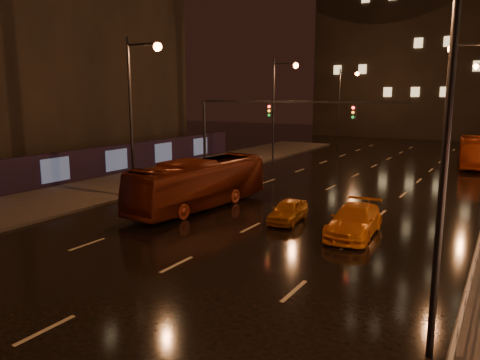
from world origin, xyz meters
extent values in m
plane|color=black|center=(0.00, 20.00, 0.00)|extent=(140.00, 140.00, 0.00)
cube|color=#38332D|center=(-13.50, 15.00, 0.07)|extent=(7.00, 70.00, 0.15)
cube|color=black|center=(4.00, 72.00, 18.00)|extent=(44.00, 16.00, 36.00)
cube|color=black|center=(-17.20, 12.00, 1.25)|extent=(0.30, 46.00, 2.50)
cylinder|color=black|center=(-9.60, 20.00, 3.10)|extent=(0.22, 0.22, 6.20)
cube|color=black|center=(-2.00, 20.00, 6.10)|extent=(15.20, 0.14, 0.14)
cube|color=black|center=(-4.00, 20.00, 5.45)|extent=(0.32, 0.18, 0.95)
cube|color=black|center=(2.00, 20.00, 5.45)|extent=(0.32, 0.18, 0.95)
sphere|color=#FF1E19|center=(-4.00, 19.88, 5.75)|extent=(0.18, 0.18, 0.18)
cylinder|color=black|center=(9.60, 2.00, 5.00)|extent=(0.18, 0.18, 10.00)
imported|color=#601E0D|center=(-4.69, 12.29, 1.44)|extent=(3.26, 10.48, 2.87)
imported|color=#AD3A11|center=(7.95, 38.49, 1.32)|extent=(3.16, 9.68, 2.65)
imported|color=#C06B12|center=(1.14, 12.00, 0.59)|extent=(1.69, 3.56, 1.17)
imported|color=orange|center=(4.85, 11.35, 0.71)|extent=(2.30, 5.01, 1.42)
camera|label=1|loc=(10.91, -9.81, 6.54)|focal=35.00mm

